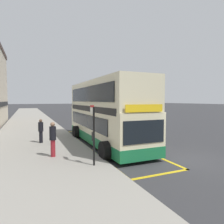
{
  "coord_description": "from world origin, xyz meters",
  "views": [
    {
      "loc": [
        -7.52,
        -7.76,
        3.1
      ],
      "look_at": [
        -1.05,
        7.19,
        2.12
      ],
      "focal_mm": 31.76,
      "sensor_mm": 36.0,
      "label": 1
    }
  ],
  "objects": [
    {
      "name": "pedestrian_waiting_near_sign",
      "position": [
        -6.65,
        6.66,
        1.03
      ],
      "size": [
        0.34,
        0.34,
        1.64
      ],
      "color": "black",
      "rests_on": "pavement_near"
    },
    {
      "name": "parked_car_white_behind",
      "position": [
        5.03,
        26.73,
        0.8
      ],
      "size": [
        2.09,
        4.2,
        1.62
      ],
      "rotation": [
        0.0,
        0.0,
        0.0
      ],
      "color": "silver",
      "rests_on": "ground"
    },
    {
      "name": "double_decker_bus",
      "position": [
        -2.46,
        5.24,
        2.06
      ],
      "size": [
        3.26,
        10.28,
        4.4
      ],
      "color": "beige",
      "rests_on": "ground"
    },
    {
      "name": "pedestrian_further_back",
      "position": [
        -6.3,
        2.84,
        1.14
      ],
      "size": [
        0.34,
        0.34,
        1.82
      ],
      "color": "maroon",
      "rests_on": "pavement_near"
    },
    {
      "name": "parked_car_white_kerbside",
      "position": [
        4.62,
        36.22,
        0.8
      ],
      "size": [
        2.09,
        4.2,
        1.62
      ],
      "rotation": [
        0.0,
        0.0,
        0.03
      ],
      "color": "silver",
      "rests_on": "ground"
    },
    {
      "name": "pavement_near",
      "position": [
        -7.0,
        32.0,
        0.07
      ],
      "size": [
        6.0,
        76.0,
        0.14
      ],
      "primitive_type": "cube",
      "color": "gray",
      "rests_on": "ground"
    },
    {
      "name": "bus_bay_markings",
      "position": [
        -2.46,
        5.15,
        0.01
      ],
      "size": [
        3.07,
        12.78,
        0.01
      ],
      "color": "gold",
      "rests_on": "ground"
    },
    {
      "name": "ground_plane",
      "position": [
        0.0,
        32.0,
        0.0
      ],
      "size": [
        260.0,
        260.0,
        0.0
      ],
      "primitive_type": "plane",
      "color": "#333335"
    },
    {
      "name": "parked_car_teal_across",
      "position": [
        4.57,
        18.12,
        0.8
      ],
      "size": [
        2.09,
        4.2,
        1.62
      ],
      "rotation": [
        0.0,
        0.0,
        -0.03
      ],
      "color": "#196066",
      "rests_on": "ground"
    },
    {
      "name": "bus_stop_sign",
      "position": [
        -4.76,
        0.75,
        1.74
      ],
      "size": [
        0.09,
        0.51,
        2.72
      ],
      "color": "black",
      "rests_on": "pavement_near"
    }
  ]
}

